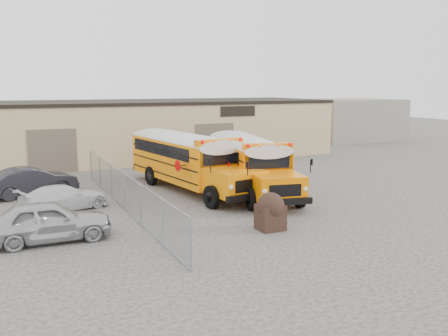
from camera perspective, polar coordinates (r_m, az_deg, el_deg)
name	(u,v)px	position (r m, az deg, el deg)	size (l,w,h in m)	color
ground	(263,210)	(24.06, 4.53, -4.85)	(120.00, 120.00, 0.00)	#32312E
warehouse	(147,128)	(42.06, -8.85, 4.49)	(30.20, 10.20, 4.67)	tan
chainlink_fence	(124,191)	(24.48, -11.35, -2.59)	(0.07, 18.07, 1.81)	gray
distant_building_right	(348,119)	(56.86, 14.00, 5.42)	(10.00, 8.00, 4.40)	gray
school_bus_left	(141,145)	(34.53, -9.50, 2.59)	(4.29, 11.38, 3.25)	orange
school_bus_right	(222,146)	(34.26, -0.18, 2.52)	(4.48, 10.89, 3.10)	#FD7C00
tarp_bundle	(270,211)	(20.75, 5.33, -4.89)	(1.16, 1.16, 1.58)	black
car_silver	(48,221)	(20.29, -19.45, -5.75)	(1.89, 4.70, 1.60)	#B3B2B7
car_white	(64,198)	(25.06, -17.82, -3.25)	(1.73, 4.25, 1.23)	silver
car_dark	(32,181)	(28.96, -21.11, -1.43)	(1.65, 4.73, 1.56)	black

